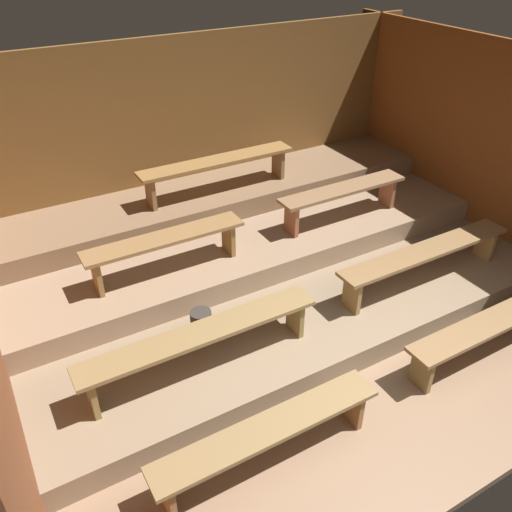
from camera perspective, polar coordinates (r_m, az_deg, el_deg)
The scene contains 14 objects.
ground at distance 6.03m, azimuth 3.52°, elevation -5.68°, with size 6.54×5.24×0.08m, color #896A51.
wall_back at distance 7.13m, azimuth -6.24°, elevation 12.61°, with size 6.54×0.06×2.53m, color brown.
wall_right at distance 7.23m, azimuth 23.90°, elevation 10.25°, with size 0.06×5.24×2.53m, color brown.
platform_lower at distance 6.29m, azimuth 0.99°, elevation -1.93°, with size 5.74×3.40×0.25m, color #856F55.
platform_middle at distance 6.63m, azimuth -1.89°, elevation 2.67°, with size 5.74×2.09×0.25m, color #94775D.
platform_upper at distance 6.94m, azimuth -4.07°, elevation 6.43°, with size 5.74×1.01×0.25m, color #806246.
bench_floor_left at distance 4.33m, azimuth 1.29°, elevation -18.44°, with size 1.92×0.30×0.42m.
bench_floor_right at distance 5.66m, azimuth 23.55°, elevation -7.04°, with size 1.92×0.30×0.42m.
bench_lower_left at distance 4.72m, azimuth -5.87°, elevation -8.70°, with size 2.21×0.30×0.42m.
bench_lower_right at distance 6.04m, azimuth 17.64°, elevation 0.11°, with size 2.21×0.30×0.42m.
bench_middle_left at distance 5.57m, azimuth -9.68°, elevation 1.30°, with size 1.70×0.30×0.42m.
bench_middle_right at distance 6.58m, azimuth 9.22°, elevation 6.54°, with size 1.70×0.30×0.42m.
bench_upper_center at distance 6.64m, azimuth -4.13°, elevation 9.62°, with size 2.00×0.30×0.42m.
pail_lower at distance 5.20m, azimuth -5.86°, elevation -7.14°, with size 0.21×0.21×0.27m, color #332D28.
Camera 1 is at (-2.67, -1.67, 3.72)m, focal length 37.51 mm.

